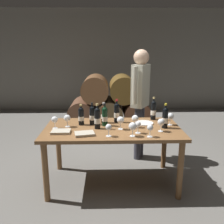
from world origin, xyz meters
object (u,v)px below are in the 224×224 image
(dining_table, at_px, (112,134))
(wine_glass_8, at_px, (55,120))
(wine_bottle_2, at_px, (105,116))
(wine_glass_6, at_px, (150,128))
(wine_glass_3, at_px, (161,122))
(wine_bottle_7, at_px, (97,118))
(wine_glass_0, at_px, (135,119))
(sommelier_presenting, at_px, (140,94))
(tasting_notebook, at_px, (85,134))
(serving_plate, at_px, (144,123))
(wine_bottle_4, at_px, (165,117))
(wine_bottle_3, at_px, (117,112))
(wine_glass_7, at_px, (67,118))
(wine_glass_4, at_px, (170,117))
(wine_glass_1, at_px, (121,120))
(wine_bottle_0, at_px, (104,114))
(wine_bottle_5, at_px, (92,115))
(wine_bottle_6, at_px, (81,116))
(wine_glass_9, at_px, (138,125))
(wine_bottle_1, at_px, (153,110))
(leather_ledger, at_px, (61,132))
(wine_glass_2, at_px, (133,127))
(wine_glass_5, at_px, (109,128))

(dining_table, height_order, wine_glass_8, wine_glass_8)
(wine_bottle_2, xyz_separation_m, wine_glass_6, (0.50, -0.43, -0.02))
(wine_glass_3, bearing_deg, wine_bottle_7, 170.01)
(wine_glass_0, bearing_deg, sommelier_presenting, 77.57)
(tasting_notebook, bearing_deg, serving_plate, 17.30)
(dining_table, bearing_deg, sommelier_presenting, 59.12)
(wine_glass_6, distance_m, wine_glass_8, 1.17)
(wine_bottle_4, bearing_deg, serving_plate, 140.25)
(wine_bottle_3, relative_size, wine_glass_7, 1.98)
(dining_table, relative_size, wine_glass_7, 10.71)
(wine_bottle_2, relative_size, serving_plate, 1.22)
(wine_glass_4, relative_size, tasting_notebook, 0.73)
(wine_glass_0, xyz_separation_m, wine_glass_1, (-0.19, -0.07, 0.00))
(wine_bottle_0, bearing_deg, wine_bottle_5, -154.82)
(wine_bottle_7, height_order, wine_glass_4, wine_bottle_7)
(wine_bottle_5, relative_size, wine_glass_0, 1.81)
(wine_glass_0, height_order, sommelier_presenting, sommelier_presenting)
(wine_bottle_6, bearing_deg, wine_bottle_2, -8.38)
(wine_glass_3, distance_m, wine_glass_7, 1.16)
(wine_glass_4, bearing_deg, wine_glass_7, -178.21)
(dining_table, height_order, wine_glass_9, wine_glass_9)
(wine_bottle_1, distance_m, wine_bottle_3, 0.53)
(wine_glass_0, bearing_deg, wine_bottle_2, 167.49)
(wine_glass_3, relative_size, leather_ledger, 0.72)
(wine_glass_2, relative_size, wine_glass_3, 1.03)
(dining_table, xyz_separation_m, wine_glass_2, (0.22, -0.32, 0.21))
(wine_glass_8, bearing_deg, wine_glass_3, -6.78)
(wine_bottle_5, height_order, wine_glass_6, wine_bottle_5)
(wine_glass_0, relative_size, wine_glass_4, 1.00)
(wine_glass_2, bearing_deg, wine_glass_3, 23.90)
(wine_bottle_1, distance_m, wine_bottle_4, 0.38)
(wine_glass_1, distance_m, wine_glass_6, 0.42)
(leather_ledger, xyz_separation_m, serving_plate, (1.04, 0.34, -0.01))
(wine_bottle_3, relative_size, wine_glass_2, 1.91)
(wine_glass_1, bearing_deg, serving_plate, 34.74)
(wine_bottle_3, bearing_deg, leather_ledger, -148.40)
(tasting_notebook, height_order, leather_ledger, same)
(wine_glass_7, bearing_deg, tasting_notebook, -51.84)
(wine_bottle_1, height_order, wine_glass_6, wine_bottle_1)
(wine_bottle_3, relative_size, wine_glass_1, 1.93)
(wine_glass_2, height_order, sommelier_presenting, sommelier_presenting)
(wine_glass_1, height_order, wine_glass_9, wine_glass_1)
(wine_glass_4, xyz_separation_m, wine_glass_8, (-1.46, -0.10, -0.00))
(dining_table, relative_size, wine_bottle_5, 5.87)
(wine_glass_7, xyz_separation_m, tasting_notebook, (0.24, -0.31, -0.10))
(sommelier_presenting, bearing_deg, wine_glass_1, -113.22)
(wine_glass_4, height_order, leather_ledger, wine_glass_4)
(wine_bottle_7, height_order, wine_glass_6, wine_bottle_7)
(wine_glass_0, bearing_deg, wine_glass_5, -136.63)
(wine_glass_1, bearing_deg, wine_glass_5, -121.16)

